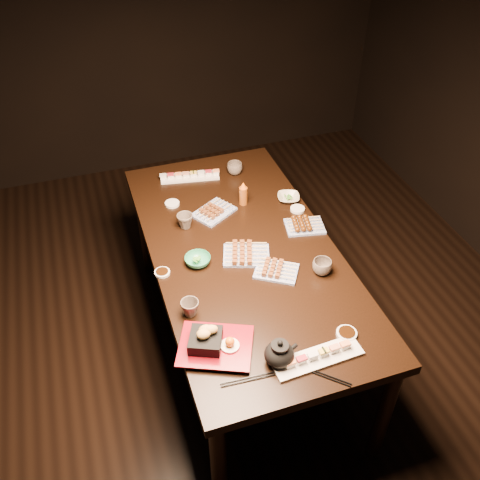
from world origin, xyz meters
name	(u,v)px	position (x,y,z in m)	size (l,w,h in m)	color
ground	(236,400)	(0.00, 0.00, 0.00)	(5.00, 5.00, 0.00)	black
dining_table	(243,301)	(0.16, 0.34, 0.38)	(0.90, 1.80, 0.75)	black
sushi_platter_near	(318,355)	(0.22, -0.39, 0.77)	(0.38, 0.11, 0.05)	white
sushi_platter_far	(190,175)	(0.06, 1.05, 0.77)	(0.34, 0.10, 0.04)	white
yakitori_plate_center	(246,252)	(0.15, 0.28, 0.78)	(0.22, 0.16, 0.06)	#828EB6
yakitori_plate_right	(276,268)	(0.25, 0.13, 0.78)	(0.20, 0.15, 0.05)	#828EB6
yakitori_plate_left	(214,209)	(0.10, 0.67, 0.78)	(0.21, 0.16, 0.05)	#828EB6
tsukune_plate	(305,224)	(0.52, 0.40, 0.78)	(0.20, 0.14, 0.05)	#828EB6
edamame_bowl_green	(198,260)	(-0.09, 0.31, 0.77)	(0.13, 0.13, 0.04)	#2D8A5C
edamame_bowl_cream	(288,198)	(0.53, 0.66, 0.76)	(0.12, 0.12, 0.03)	beige
tempura_tray	(215,340)	(-0.15, -0.22, 0.80)	(0.30, 0.24, 0.11)	black
teacup_near_left	(190,308)	(-0.20, 0.00, 0.79)	(0.08, 0.08, 0.08)	brown
teacup_mid_right	(322,267)	(0.45, 0.06, 0.79)	(0.09, 0.09, 0.07)	brown
teacup_far_left	(185,221)	(-0.08, 0.61, 0.79)	(0.08, 0.08, 0.08)	brown
teacup_far_right	(235,168)	(0.33, 1.01, 0.79)	(0.09, 0.09, 0.07)	brown
teapot	(279,352)	(0.07, -0.36, 0.81)	(0.14, 0.14, 0.12)	black
condiment_bottle	(243,193)	(0.28, 0.71, 0.82)	(0.05, 0.05, 0.14)	brown
sauce_dish_west	(162,273)	(-0.27, 0.29, 0.76)	(0.07, 0.07, 0.01)	white
sauce_dish_east	(298,209)	(0.54, 0.55, 0.76)	(0.08, 0.08, 0.01)	white
sauce_dish_se	(347,333)	(0.39, -0.32, 0.76)	(0.09, 0.09, 0.02)	white
sauce_dish_nw	(172,204)	(-0.10, 0.82, 0.76)	(0.08, 0.08, 0.01)	white
chopsticks_near	(248,379)	(-0.08, -0.40, 0.75)	(0.22, 0.02, 0.01)	black
chopsticks_se	(326,376)	(0.22, -0.48, 0.75)	(0.20, 0.02, 0.01)	black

